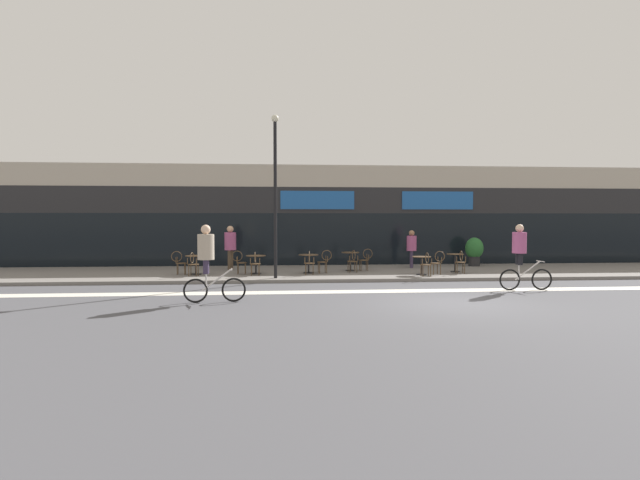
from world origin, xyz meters
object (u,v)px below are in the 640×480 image
object	(u,v)px
bistro_table_4	(422,262)
cafe_chair_4_near	(426,263)
cafe_chair_1_near	(255,262)
cafe_chair_4_side	(437,261)
cafe_chair_0_side	(179,261)
cafe_chair_2_side	(324,260)
bistro_table_5	(455,259)
planter_pot	(474,250)
cafe_chair_2_near	(309,261)
cafe_chair_1_side	(240,261)
lamp_post	(275,185)
bistro_table_0	(196,261)
cafe_chair_3_side	(365,258)
cyclist_1	(521,252)
pedestrian_near_end	(230,244)
bistro_table_3	(350,257)
bistro_table_1	(256,260)
cafe_chair_5_near	(461,260)
bistro_table_2	(309,260)
pedestrian_far_end	(412,245)
cyclist_0	(208,257)
cafe_chair_3_near	(353,259)
cafe_chair_0_near	(193,262)

from	to	relation	value
bistro_table_4	cafe_chair_4_near	size ratio (longest dim) A/B	0.79
cafe_chair_1_near	cafe_chair_4_side	xyz separation A→B (m)	(6.95, -0.23, 0.00)
cafe_chair_0_side	cafe_chair_2_side	bearing A→B (deg)	-2.25
bistro_table_5	planter_pot	distance (m)	2.97
cafe_chair_2_near	planter_pot	distance (m)	8.23
cafe_chair_1_side	lamp_post	distance (m)	3.48
bistro_table_0	cafe_chair_3_side	distance (m)	6.79
cyclist_1	pedestrian_near_end	distance (m)	11.26
bistro_table_3	lamp_post	xyz separation A→B (m)	(-3.06, -2.31, 2.78)
bistro_table_4	cafe_chair_1_near	bearing A→B (deg)	177.82
cafe_chair_2_side	cafe_chair_3_side	bearing A→B (deg)	-164.00
bistro_table_1	cafe_chair_5_near	xyz separation A→B (m)	(7.96, -0.59, -0.00)
bistro_table_2	bistro_table_4	size ratio (longest dim) A/B	1.10
bistro_table_5	cafe_chair_5_near	distance (m)	0.63
bistro_table_0	cafe_chair_1_near	size ratio (longest dim) A/B	0.87
cafe_chair_5_near	pedestrian_far_end	xyz separation A→B (m)	(-1.28, 2.46, 0.46)
cafe_chair_2_near	pedestrian_near_end	xyz separation A→B (m)	(-3.17, 2.02, 0.58)
cafe_chair_0_side	lamp_post	distance (m)	4.85
cafe_chair_1_side	cafe_chair_2_near	size ratio (longest dim) A/B	1.00
cafe_chair_2_side	cyclist_0	xyz separation A→B (m)	(-3.69, -6.01, 0.60)
cafe_chair_0_side	cafe_chair_3_near	xyz separation A→B (m)	(6.75, 0.24, 0.00)
bistro_table_3	cafe_chair_2_near	size ratio (longest dim) A/B	0.85
cafe_chair_5_near	cyclist_1	world-z (taller)	cyclist_1
cafe_chair_0_near	cyclist_0	bearing A→B (deg)	-159.29
cafe_chair_0_near	cafe_chair_0_side	bearing A→B (deg)	51.77
bistro_table_1	cafe_chair_5_near	size ratio (longest dim) A/B	0.85
bistro_table_2	cafe_chair_2_near	world-z (taller)	cafe_chair_2_near
planter_pot	bistro_table_1	bearing A→B (deg)	-166.00
cafe_chair_3_side	planter_pot	distance (m)	5.52
bistro_table_1	cafe_chair_5_near	world-z (taller)	cafe_chair_5_near
bistro_table_4	bistro_table_5	distance (m)	1.87
bistro_table_1	lamp_post	bearing A→B (deg)	-62.80
bistro_table_5	cafe_chair_4_side	xyz separation A→B (m)	(-1.02, -0.89, -0.00)
cafe_chair_4_near	pedestrian_far_end	bearing A→B (deg)	-4.84
cafe_chair_4_near	cyclist_1	xyz separation A→B (m)	(2.16, -2.91, 0.57)
cafe_chair_5_near	cyclist_0	distance (m)	10.44
bistro_table_5	cafe_chair_0_near	world-z (taller)	cafe_chair_0_near
bistro_table_2	cafe_chair_1_near	distance (m)	2.18
pedestrian_near_end	cafe_chair_0_side	bearing A→B (deg)	55.89
bistro_table_2	cafe_chair_0_side	size ratio (longest dim) A/B	0.87
cafe_chair_3_side	lamp_post	distance (m)	5.17
cafe_chair_0_near	cafe_chair_1_side	bearing A→B (deg)	-61.07
cafe_chair_2_side	cafe_chair_4_near	world-z (taller)	same
bistro_table_3	cafe_chair_1_near	xyz separation A→B (m)	(-3.82, -1.43, -0.03)
cafe_chair_4_near	cafe_chair_4_side	xyz separation A→B (m)	(0.63, 0.63, 0.00)
cafe_chair_1_near	cafe_chair_5_near	xyz separation A→B (m)	(7.96, 0.03, 0.00)
cafe_chair_5_near	cyclist_0	xyz separation A→B (m)	(-8.97, -5.32, 0.60)
pedestrian_near_end	bistro_table_1	bearing A→B (deg)	142.17
bistro_table_2	bistro_table_3	size ratio (longest dim) A/B	1.02
bistro_table_0	bistro_table_4	size ratio (longest dim) A/B	1.10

